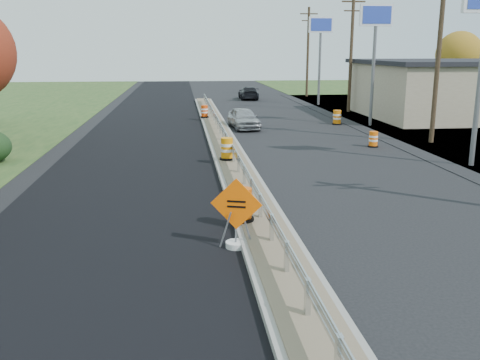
{
  "coord_description": "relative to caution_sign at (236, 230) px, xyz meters",
  "views": [
    {
      "loc": [
        -2.25,
        -18.91,
        5.04
      ],
      "look_at": [
        -0.48,
        -2.94,
        1.1
      ],
      "focal_mm": 40.0,
      "sensor_mm": 36.0,
      "label": 1
    }
  ],
  "objects": [
    {
      "name": "car_dark_far",
      "position": [
        5.65,
        42.34,
        0.18
      ],
      "size": [
        1.92,
        4.53,
        1.3
      ],
      "primitive_type": "imported",
      "rotation": [
        0.0,
        0.0,
        3.12
      ],
      "color": "black",
      "rests_on": "ground"
    },
    {
      "name": "barrel_shoulder_near",
      "position": [
        8.74,
        13.94,
        -0.08
      ],
      "size": [
        0.56,
        0.56,
        0.83
      ],
      "color": "black",
      "rests_on": "ground"
    },
    {
      "name": "tree_far_yellow",
      "position": [
        26.9,
        39.85,
        4.06
      ],
      "size": [
        4.62,
        4.62,
        6.86
      ],
      "color": "#473523",
      "rests_on": "ground"
    },
    {
      "name": "pylon_sign_north",
      "position": [
        11.4,
        35.85,
        6.0
      ],
      "size": [
        2.2,
        0.3,
        7.9
      ],
      "color": "slate",
      "rests_on": "ground"
    },
    {
      "name": "median",
      "position": [
        0.9,
        13.85,
        -0.36
      ],
      "size": [
        1.6,
        55.0,
        0.23
      ],
      "color": "gray",
      "rests_on": "ground"
    },
    {
      "name": "barrel_median_near",
      "position": [
        0.35,
        1.56,
        0.21
      ],
      "size": [
        0.65,
        0.65,
        0.96
      ],
      "color": "black",
      "rests_on": "median"
    },
    {
      "name": "car_silver",
      "position": [
        2.7,
        21.43,
        0.21
      ],
      "size": [
        2.04,
        4.15,
        1.36
      ],
      "primitive_type": "imported",
      "rotation": [
        0.0,
        0.0,
        0.11
      ],
      "color": "#AAABAF",
      "rests_on": "ground"
    },
    {
      "name": "ground",
      "position": [
        0.9,
        5.85,
        -0.47
      ],
      "size": [
        140.0,
        140.0,
        0.0
      ],
      "primitive_type": "plane",
      "color": "black",
      "rests_on": "ground"
    },
    {
      "name": "caution_sign",
      "position": [
        0.0,
        0.0,
        0.0
      ],
      "size": [
        1.3,
        0.56,
        1.86
      ],
      "rotation": [
        0.0,
        0.0,
        -0.29
      ],
      "color": "white",
      "rests_on": "ground"
    },
    {
      "name": "utility_pole_nmid",
      "position": [
        12.4,
        29.85,
        4.46
      ],
      "size": [
        1.9,
        0.26,
        9.4
      ],
      "color": "#473523",
      "rests_on": "ground"
    },
    {
      "name": "milled_overlay",
      "position": [
        -3.5,
        15.85,
        -0.47
      ],
      "size": [
        7.2,
        120.0,
        0.01
      ],
      "primitive_type": "cube",
      "color": "black",
      "rests_on": "ground"
    },
    {
      "name": "pylon_sign_mid",
      "position": [
        11.4,
        21.85,
        6.0
      ],
      "size": [
        2.2,
        0.3,
        7.9
      ],
      "color": "slate",
      "rests_on": "ground"
    },
    {
      "name": "guardrail",
      "position": [
        0.9,
        14.85,
        0.25
      ],
      "size": [
        0.1,
        46.15,
        0.72
      ],
      "color": "silver",
      "rests_on": "median"
    },
    {
      "name": "barrel_shoulder_mid",
      "position": [
        9.32,
        22.66,
        -0.0
      ],
      "size": [
        0.67,
        0.67,
        0.98
      ],
      "color": "black",
      "rests_on": "ground"
    },
    {
      "name": "barrel_median_mid",
      "position": [
        0.65,
        10.34,
        0.23
      ],
      "size": [
        0.67,
        0.67,
        0.98
      ],
      "color": "black",
      "rests_on": "median"
    },
    {
      "name": "barrel_median_far",
      "position": [
        0.35,
        25.75,
        0.18
      ],
      "size": [
        0.6,
        0.6,
        0.88
      ],
      "color": "black",
      "rests_on": "median"
    },
    {
      "name": "utility_pole_smid",
      "position": [
        12.4,
        14.85,
        4.46
      ],
      "size": [
        1.9,
        0.26,
        9.4
      ],
      "color": "#473523",
      "rests_on": "ground"
    },
    {
      "name": "utility_pole_north",
      "position": [
        12.4,
        44.85,
        4.46
      ],
      "size": [
        1.9,
        0.26,
        9.4
      ],
      "color": "#473523",
      "rests_on": "ground"
    }
  ]
}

